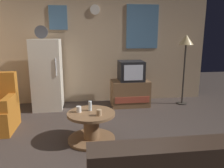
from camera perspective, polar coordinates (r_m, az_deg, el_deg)
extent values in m
plane|color=#3D332D|center=(3.26, 0.00, -16.60)|extent=(12.00, 12.00, 0.00)
cube|color=tan|center=(5.29, -3.57, 8.98)|extent=(5.20, 0.10, 2.51)
cube|color=teal|center=(5.40, 7.83, 14.40)|extent=(0.76, 0.02, 1.00)
cube|color=teal|center=(5.24, -13.74, 16.29)|extent=(0.40, 0.02, 0.52)
cylinder|color=silver|center=(5.24, -4.42, 18.58)|extent=(0.22, 0.03, 0.22)
cube|color=silver|center=(4.93, -16.34, 2.31)|extent=(0.60, 0.60, 1.50)
cylinder|color=silver|center=(4.57, -14.32, 4.19)|extent=(0.02, 0.02, 0.36)
cylinder|color=#4C4C51|center=(4.79, -17.76, 12.64)|extent=(0.26, 0.04, 0.26)
cube|color=brown|center=(5.05, 4.63, -2.32)|extent=(0.84, 0.52, 0.58)
cube|color=#AD4733|center=(4.83, 5.28, -4.12)|extent=(0.76, 0.01, 0.14)
cube|color=black|center=(4.95, 4.91, 3.41)|extent=(0.54, 0.50, 0.44)
cube|color=silver|center=(4.71, 5.57, 2.92)|extent=(0.41, 0.01, 0.33)
cylinder|color=#332D28|center=(5.48, 17.53, -4.72)|extent=(0.24, 0.24, 0.02)
cylinder|color=#332D28|center=(5.33, 18.02, 2.39)|extent=(0.04, 0.04, 1.40)
cone|color=#F2D18C|center=(5.25, 18.60, 10.79)|extent=(0.32, 0.32, 0.22)
cylinder|color=brown|center=(3.52, -5.25, -13.90)|extent=(0.72, 0.72, 0.04)
cylinder|color=brown|center=(3.44, -5.32, -10.84)|extent=(0.24, 0.24, 0.41)
cylinder|color=brown|center=(3.36, -5.39, -7.64)|extent=(0.72, 0.72, 0.04)
cylinder|color=silver|center=(3.41, -5.67, -5.64)|extent=(0.05, 0.05, 0.15)
cylinder|color=silver|center=(3.37, -8.57, -6.46)|extent=(0.08, 0.08, 0.09)
cylinder|color=tan|center=(3.21, -3.34, -7.38)|extent=(0.08, 0.08, 0.09)
cube|color=#B2661E|center=(4.05, -24.93, -4.18)|extent=(0.12, 0.60, 0.20)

